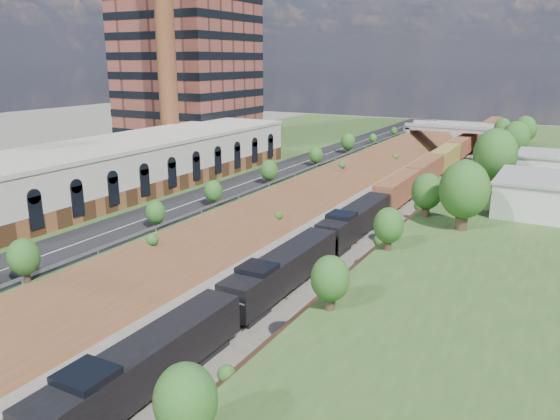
{
  "coord_description": "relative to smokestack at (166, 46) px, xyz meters",
  "views": [
    {
      "loc": [
        26.89,
        -18.71,
        22.71
      ],
      "look_at": [
        -2.22,
        34.4,
        6.0
      ],
      "focal_mm": 35.0,
      "sensor_mm": 36.0,
      "label": 1
    }
  ],
  "objects": [
    {
      "name": "freight_train",
      "position": [
        38.6,
        32.91,
        -22.3
      ],
      "size": [
        3.18,
        178.58,
        4.72
      ],
      "color": "black",
      "rests_on": "ground"
    },
    {
      "name": "rail_left_track",
      "position": [
        33.4,
        4.0,
        -24.91
      ],
      "size": [
        1.58,
        180.0,
        0.18
      ],
      "primitive_type": "cube",
      "color": "gray",
      "rests_on": "ground"
    },
    {
      "name": "embankment_right",
      "position": [
        47.0,
        4.0,
        -25.0
      ],
      "size": [
        10.0,
        180.0,
        10.0
      ],
      "primitive_type": "cube",
      "rotation": [
        0.0,
        0.79,
        0.0
      ],
      "color": "brown",
      "rests_on": "ground"
    },
    {
      "name": "tree_right_large",
      "position": [
        53.0,
        -16.0,
        -15.62
      ],
      "size": [
        5.25,
        5.25,
        7.61
      ],
      "color": "#473323",
      "rests_on": "platform_right"
    },
    {
      "name": "tree_left_crest",
      "position": [
        24.2,
        -36.0,
        -17.96
      ],
      "size": [
        2.45,
        2.45,
        3.55
      ],
      "color": "#473323",
      "rests_on": "platform_left"
    },
    {
      "name": "overpass",
      "position": [
        36.0,
        66.0,
        -20.08
      ],
      "size": [
        24.5,
        8.3,
        7.4
      ],
      "color": "gray",
      "rests_on": "ground"
    },
    {
      "name": "commercial_building",
      "position": [
        8.0,
        -18.0,
        -16.49
      ],
      "size": [
        14.3,
        62.3,
        7.0
      ],
      "color": "brown",
      "rests_on": "platform_left"
    },
    {
      "name": "guardrail",
      "position": [
        24.6,
        3.8,
        -19.45
      ],
      "size": [
        0.1,
        171.0,
        0.7
      ],
      "color": "#99999E",
      "rests_on": "platform_left"
    },
    {
      "name": "embankment_left",
      "position": [
        25.0,
        4.0,
        -25.0
      ],
      "size": [
        10.0,
        180.0,
        10.0
      ],
      "primitive_type": "cube",
      "rotation": [
        0.0,
        0.79,
        0.0
      ],
      "color": "brown",
      "rests_on": "ground"
    },
    {
      "name": "highrise_tower",
      "position": [
        -8.0,
        16.0,
        7.88
      ],
      "size": [
        22.0,
        22.0,
        53.9
      ],
      "color": "brown",
      "rests_on": "platform_left"
    },
    {
      "name": "platform_left",
      "position": [
        3.0,
        4.0,
        -22.5
      ],
      "size": [
        44.0,
        180.0,
        5.0
      ],
      "primitive_type": "cube",
      "color": "#375924",
      "rests_on": "ground"
    },
    {
      "name": "rail_right_track",
      "position": [
        38.6,
        4.0,
        -24.91
      ],
      "size": [
        1.58,
        180.0,
        0.18
      ],
      "primitive_type": "cube",
      "color": "gray",
      "rests_on": "ground"
    },
    {
      "name": "smokestack",
      "position": [
        0.0,
        0.0,
        0.0
      ],
      "size": [
        3.2,
        3.2,
        40.0
      ],
      "primitive_type": "cylinder",
      "color": "brown",
      "rests_on": "platform_left"
    },
    {
      "name": "road",
      "position": [
        20.5,
        4.0,
        -19.95
      ],
      "size": [
        8.0,
        180.0,
        0.1
      ],
      "primitive_type": "cube",
      "color": "black",
      "rests_on": "platform_left"
    },
    {
      "name": "white_building_near",
      "position": [
        59.5,
        -4.0,
        -18.0
      ],
      "size": [
        9.0,
        12.0,
        4.0
      ],
      "primitive_type": "cube",
      "color": "silver",
      "rests_on": "platform_right"
    },
    {
      "name": "white_building_far",
      "position": [
        59.0,
        18.0,
        -18.2
      ],
      "size": [
        8.0,
        10.0,
        3.6
      ],
      "primitive_type": "cube",
      "color": "silver",
      "rests_on": "platform_right"
    }
  ]
}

